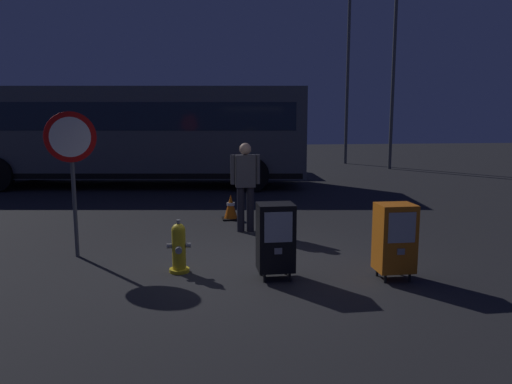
# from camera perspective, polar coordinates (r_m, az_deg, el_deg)

# --- Properties ---
(ground_plane) EXTENTS (60.00, 60.00, 0.00)m
(ground_plane) POSITION_cam_1_polar(r_m,az_deg,el_deg) (7.19, -1.07, -8.63)
(ground_plane) COLOR #262628
(fire_hydrant) EXTENTS (0.33, 0.32, 0.75)m
(fire_hydrant) POSITION_cam_1_polar(r_m,az_deg,el_deg) (6.91, -8.99, -6.44)
(fire_hydrant) COLOR yellow
(fire_hydrant) RESTS_ON ground_plane
(newspaper_box_primary) EXTENTS (0.48, 0.42, 1.02)m
(newspaper_box_primary) POSITION_cam_1_polar(r_m,az_deg,el_deg) (6.74, 15.89, -5.13)
(newspaper_box_primary) COLOR black
(newspaper_box_primary) RESTS_ON ground_plane
(newspaper_box_secondary) EXTENTS (0.48, 0.42, 1.02)m
(newspaper_box_secondary) POSITION_cam_1_polar(r_m,az_deg,el_deg) (6.51, 2.29, -5.28)
(newspaper_box_secondary) COLOR black
(newspaper_box_secondary) RESTS_ON ground_plane
(stop_sign) EXTENTS (0.71, 0.31, 2.23)m
(stop_sign) POSITION_cam_1_polar(r_m,az_deg,el_deg) (7.87, -20.73, 4.21)
(stop_sign) COLOR #4C4F54
(stop_sign) RESTS_ON ground_plane
(pedestrian) EXTENTS (0.55, 0.22, 1.67)m
(pedestrian) POSITION_cam_1_polar(r_m,az_deg,el_deg) (9.11, -1.25, 1.20)
(pedestrian) COLOR black
(pedestrian) RESTS_ON ground_plane
(traffic_cone) EXTENTS (0.36, 0.36, 0.53)m
(traffic_cone) POSITION_cam_1_polar(r_m,az_deg,el_deg) (10.31, -2.96, -1.79)
(traffic_cone) COLOR black
(traffic_cone) RESTS_ON ground_plane
(bus_near) EXTENTS (10.74, 3.92, 3.00)m
(bus_near) POSITION_cam_1_polar(r_m,az_deg,el_deg) (15.65, -14.15, 6.93)
(bus_near) COLOR #4C5156
(bus_near) RESTS_ON ground_plane
(bus_far) EXTENTS (10.63, 3.26, 3.00)m
(bus_far) POSITION_cam_1_polar(r_m,az_deg,el_deg) (20.64, -16.02, 7.25)
(bus_far) COLOR beige
(bus_far) RESTS_ON ground_plane
(street_light_near_left) EXTENTS (0.32, 0.32, 8.21)m
(street_light_near_left) POSITION_cam_1_polar(r_m,az_deg,el_deg) (21.03, 15.83, 15.41)
(street_light_near_left) COLOR #4C4F54
(street_light_near_left) RESTS_ON ground_plane
(street_light_near_right) EXTENTS (0.32, 0.32, 7.99)m
(street_light_near_right) POSITION_cam_1_polar(r_m,az_deg,el_deg) (22.94, 10.69, 14.73)
(street_light_near_right) COLOR #4C4F54
(street_light_near_right) RESTS_ON ground_plane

